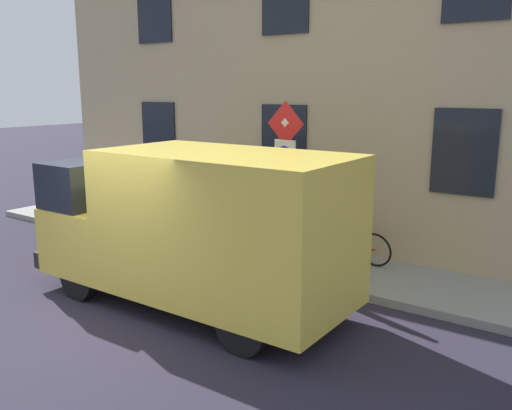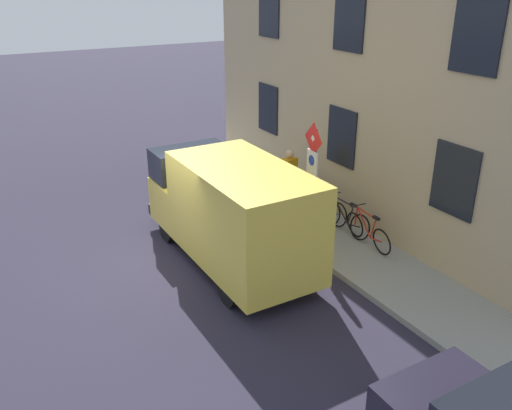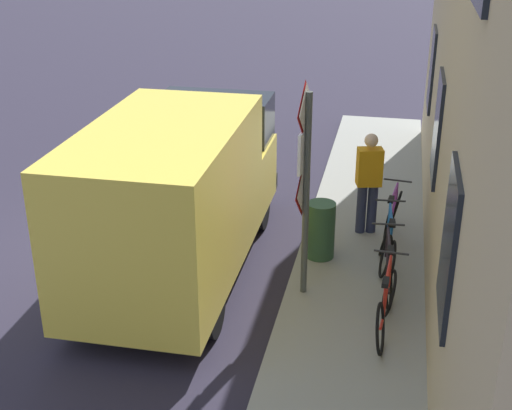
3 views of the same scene
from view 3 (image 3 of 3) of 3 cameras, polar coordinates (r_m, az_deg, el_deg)
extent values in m
plane|color=#282433|center=(11.91, -10.44, -3.11)|extent=(80.00, 80.00, 0.00)
cube|color=gray|center=(11.11, 8.41, -4.65)|extent=(1.95, 15.46, 0.14)
cube|color=tan|center=(9.97, 17.49, 13.03)|extent=(0.70, 13.46, 7.26)
cube|color=black|center=(6.80, 15.41, -3.24)|extent=(0.06, 1.10, 1.50)
cube|color=black|center=(10.25, 14.54, 6.06)|extent=(0.06, 1.10, 1.50)
cube|color=black|center=(13.82, 14.10, 10.62)|extent=(0.06, 1.10, 1.50)
cylinder|color=#474C47|center=(9.47, 4.09, 0.61)|extent=(0.09, 0.09, 2.91)
pyramid|color=silver|center=(9.08, 3.82, 7.67)|extent=(0.09, 0.50, 0.50)
pyramid|color=red|center=(9.08, 3.85, 7.67)|extent=(0.08, 0.56, 0.56)
cube|color=white|center=(9.25, 3.85, 4.39)|extent=(0.08, 0.44, 0.56)
cylinder|color=#1933B2|center=(9.23, 3.70, 4.75)|extent=(0.03, 0.24, 0.24)
pyramid|color=silver|center=(9.45, 3.64, 1.26)|extent=(0.09, 0.50, 0.50)
pyramid|color=red|center=(9.45, 3.67, 1.25)|extent=(0.08, 0.56, 0.56)
cube|color=#E4C846|center=(9.83, -7.37, 0.20)|extent=(2.02, 3.81, 2.18)
cube|color=#E4C846|center=(12.33, -3.47, 2.66)|extent=(2.01, 1.41, 1.10)
cube|color=black|center=(12.23, -3.33, 6.94)|extent=(1.93, 0.99, 0.84)
cube|color=black|center=(13.14, -2.61, 2.32)|extent=(2.00, 0.17, 0.28)
cylinder|color=black|center=(12.55, -7.58, 0.45)|extent=(0.22, 0.76, 0.76)
cylinder|color=black|center=(12.12, 0.33, -0.20)|extent=(0.22, 0.76, 0.76)
cylinder|color=black|center=(9.81, -13.75, -7.15)|extent=(0.22, 0.76, 0.76)
cylinder|color=black|center=(9.26, -3.69, -8.46)|extent=(0.22, 0.76, 0.76)
torus|color=black|center=(9.73, 10.71, -6.52)|extent=(0.16, 0.67, 0.66)
torus|color=black|center=(8.84, 10.05, -9.87)|extent=(0.16, 0.67, 0.66)
cylinder|color=red|center=(9.34, 10.61, -6.45)|extent=(0.07, 0.60, 0.60)
cylinder|color=red|center=(9.14, 10.69, -5.20)|extent=(0.08, 0.73, 0.07)
cylinder|color=red|center=(9.03, 10.37, -7.66)|extent=(0.05, 0.19, 0.55)
cylinder|color=red|center=(9.04, 10.18, -9.36)|extent=(0.06, 0.43, 0.12)
cylinder|color=red|center=(9.59, 10.81, -5.32)|extent=(0.04, 0.09, 0.50)
cube|color=black|center=(8.81, 10.47, -6.18)|extent=(0.09, 0.20, 0.06)
cylinder|color=#262626|center=(9.43, 10.93, -3.81)|extent=(0.46, 0.06, 0.03)
torus|color=black|center=(10.49, 10.47, -4.12)|extent=(0.22, 0.67, 0.65)
torus|color=black|center=(9.58, 10.73, -7.05)|extent=(0.22, 0.67, 0.65)
cylinder|color=black|center=(10.10, 10.63, -3.98)|extent=(0.08, 0.60, 0.60)
cylinder|color=black|center=(9.91, 10.77, -2.79)|extent=(0.09, 0.73, 0.07)
cylinder|color=black|center=(9.79, 10.72, -5.05)|extent=(0.05, 0.19, 0.55)
cylinder|color=black|center=(9.78, 10.65, -6.63)|extent=(0.07, 0.43, 0.12)
cylinder|color=black|center=(10.36, 10.57, -2.98)|extent=(0.04, 0.09, 0.50)
cube|color=black|center=(9.58, 10.88, -3.63)|extent=(0.10, 0.21, 0.06)
cylinder|color=#262626|center=(10.21, 10.70, -1.55)|extent=(0.46, 0.07, 0.03)
torus|color=black|center=(11.27, 10.64, -2.09)|extent=(0.17, 0.67, 0.66)
torus|color=black|center=(10.34, 10.88, -4.61)|extent=(0.17, 0.67, 0.66)
cylinder|color=#185AB2|center=(10.88, 10.79, -1.88)|extent=(0.08, 0.60, 0.60)
cylinder|color=#185AB2|center=(10.70, 10.92, -0.74)|extent=(0.09, 0.73, 0.07)
cylinder|color=#185AB2|center=(10.56, 10.87, -2.81)|extent=(0.05, 0.19, 0.55)
cylinder|color=#185AB2|center=(10.54, 10.81, -4.26)|extent=(0.07, 0.43, 0.12)
cylinder|color=#185AB2|center=(11.15, 10.74, -1.00)|extent=(0.04, 0.09, 0.50)
cube|color=black|center=(10.36, 11.02, -1.45)|extent=(0.10, 0.21, 0.06)
cylinder|color=#262626|center=(11.00, 10.86, 0.36)|extent=(0.46, 0.07, 0.03)
torus|color=black|center=(12.06, 11.26, -0.35)|extent=(0.25, 0.68, 0.65)
torus|color=black|center=(11.11, 10.50, -2.46)|extent=(0.25, 0.68, 0.65)
cylinder|color=purple|center=(11.67, 11.11, -0.08)|extent=(0.11, 0.60, 0.60)
cylinder|color=purple|center=(11.50, 11.16, 1.02)|extent=(0.12, 0.73, 0.07)
cylinder|color=purple|center=(11.35, 10.84, -0.86)|extent=(0.06, 0.19, 0.55)
cylinder|color=purple|center=(11.32, 10.65, -2.20)|extent=(0.09, 0.43, 0.12)
cylinder|color=purple|center=(11.94, 11.34, 0.68)|extent=(0.05, 0.09, 0.50)
cube|color=black|center=(11.16, 10.90, 0.45)|extent=(0.10, 0.21, 0.06)
cylinder|color=#262626|center=(11.81, 11.44, 1.96)|extent=(0.46, 0.08, 0.03)
cylinder|color=#262B47|center=(11.76, 8.54, -0.28)|extent=(0.16, 0.16, 0.85)
cylinder|color=#262B47|center=(11.80, 9.39, -0.26)|extent=(0.16, 0.16, 0.85)
cube|color=orange|center=(11.50, 9.20, 3.07)|extent=(0.45, 0.35, 0.62)
sphere|color=beige|center=(11.35, 9.34, 5.19)|extent=(0.22, 0.22, 0.22)
cylinder|color=#2D5133|center=(10.88, 5.27, -2.04)|extent=(0.44, 0.44, 0.90)
camera|label=1|loc=(10.04, -55.52, 2.35)|focal=38.26mm
camera|label=2|loc=(8.20, -87.25, 8.12)|focal=37.75mm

